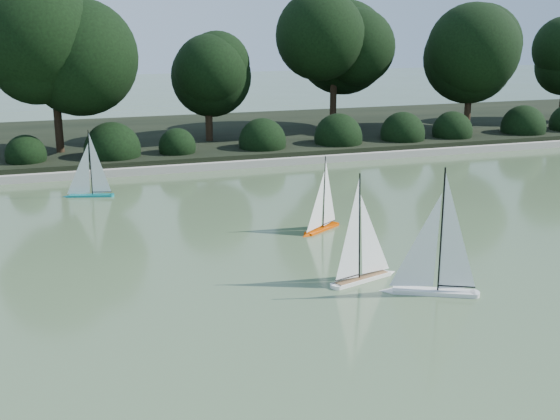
% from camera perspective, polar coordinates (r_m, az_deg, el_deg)
% --- Properties ---
extents(ground, '(80.00, 80.00, 0.00)m').
position_cam_1_polar(ground, '(9.04, 3.95, -8.26)').
color(ground, '#394F2F').
rests_on(ground, ground).
extents(pond_coping, '(40.00, 0.35, 0.18)m').
position_cam_1_polar(pond_coping, '(17.32, -7.24, 3.49)').
color(pond_coping, gray).
rests_on(pond_coping, ground).
extents(far_bank, '(40.00, 8.00, 0.30)m').
position_cam_1_polar(far_bank, '(21.19, -9.34, 5.74)').
color(far_bank, black).
rests_on(far_bank, ground).
extents(tree_line, '(26.31, 3.93, 4.39)m').
position_cam_1_polar(tree_line, '(19.62, -5.28, 12.44)').
color(tree_line, black).
rests_on(tree_line, ground).
extents(shrub_hedge, '(29.10, 1.10, 1.10)m').
position_cam_1_polar(shrub_hedge, '(18.12, -7.83, 5.15)').
color(shrub_hedge, black).
rests_on(shrub_hedge, ground).
extents(sailboat_white_a, '(1.29, 0.77, 1.86)m').
position_cam_1_polar(sailboat_white_a, '(9.70, 11.85, -5.04)').
color(sailboat_white_a, silver).
rests_on(sailboat_white_a, ground).
extents(sailboat_white_b, '(1.20, 0.54, 1.66)m').
position_cam_1_polar(sailboat_white_b, '(10.08, 7.08, -4.25)').
color(sailboat_white_b, white).
rests_on(sailboat_white_b, ground).
extents(sailboat_orange, '(0.93, 0.67, 1.41)m').
position_cam_1_polar(sailboat_orange, '(12.28, 3.22, -0.73)').
color(sailboat_orange, '#E24600').
rests_on(sailboat_orange, ground).
extents(sailboat_teal, '(1.09, 0.44, 1.49)m').
position_cam_1_polar(sailboat_teal, '(15.18, -15.51, 1.92)').
color(sailboat_teal, '#11787B').
rests_on(sailboat_teal, ground).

